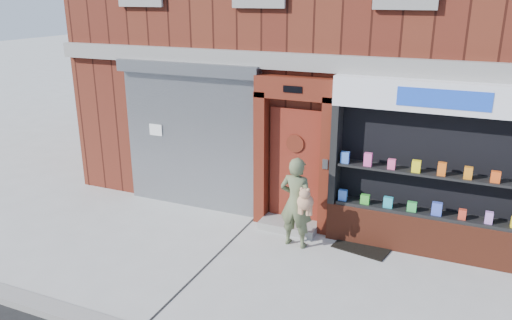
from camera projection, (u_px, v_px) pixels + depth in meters
The scene contains 7 objects.
ground at pixel (297, 282), 7.82m from camera, with size 80.00×80.00×0.00m, color #9E9E99.
building at pixel (384, 7), 11.77m from camera, with size 12.00×8.16×8.00m.
shutter_bay at pixel (190, 128), 10.08m from camera, with size 3.10×0.30×3.04m.
red_door_bay at pixel (294, 154), 9.26m from camera, with size 1.52×0.58×2.90m.
pharmacy_bay at pixel (434, 178), 8.30m from camera, with size 3.50×0.41×3.00m.
woman at pixel (297, 202), 8.70m from camera, with size 0.67×0.51×1.65m.
doormat at pixel (363, 246), 8.90m from camera, with size 0.95×0.67×0.02m, color black.
Camera 1 is at (2.11, -6.51, 4.29)m, focal length 35.00 mm.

